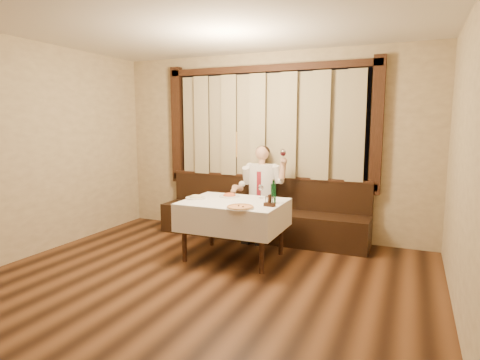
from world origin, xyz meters
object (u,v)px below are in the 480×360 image
at_px(pasta_cream, 196,196).
at_px(cruet_caddy, 270,202).
at_px(pasta_red, 229,194).
at_px(seated_man, 261,186).
at_px(pizza, 240,207).
at_px(green_bottle, 273,193).
at_px(banquette, 261,218).
at_px(dining_table, 234,209).

xyz_separation_m(pasta_cream, cruet_caddy, (1.06, -0.08, 0.01)).
distance_m(pasta_red, seated_man, 0.72).
height_order(pasta_red, seated_man, seated_man).
relative_size(pasta_red, seated_man, 0.20).
bearing_deg(pizza, pasta_red, 124.59).
distance_m(green_bottle, cruet_caddy, 0.22).
relative_size(cruet_caddy, seated_man, 0.10).
relative_size(banquette, green_bottle, 10.73).
distance_m(banquette, seated_man, 0.52).
relative_size(green_bottle, seated_man, 0.21).
bearing_deg(seated_man, pasta_cream, -118.97).
distance_m(cruet_caddy, seated_man, 1.18).
xyz_separation_m(banquette, cruet_caddy, (0.53, -1.16, 0.50)).
height_order(pasta_cream, green_bottle, green_bottle).
relative_size(pizza, pasta_cream, 1.26).
distance_m(banquette, dining_table, 1.08).
bearing_deg(pasta_cream, green_bottle, 6.67).
xyz_separation_m(pasta_cream, green_bottle, (1.04, 0.12, 0.09)).
xyz_separation_m(banquette, seated_man, (0.02, -0.09, 0.51)).
distance_m(banquette, pasta_red, 0.94).
xyz_separation_m(dining_table, green_bottle, (0.51, 0.07, 0.23)).
relative_size(pasta_red, cruet_caddy, 1.96).
xyz_separation_m(pizza, pasta_cream, (-0.78, 0.33, 0.02)).
distance_m(banquette, pasta_cream, 1.29).
bearing_deg(pasta_red, dining_table, -54.22).
bearing_deg(dining_table, seated_man, 88.98).
xyz_separation_m(pizza, seated_man, (-0.24, 1.31, 0.05)).
xyz_separation_m(banquette, pasta_cream, (-0.53, -1.08, 0.48)).
relative_size(dining_table, pasta_cream, 4.83).
height_order(banquette, pizza, banquette).
relative_size(dining_table, pizza, 3.85).
height_order(pasta_cream, seated_man, seated_man).
bearing_deg(pasta_cream, seated_man, 61.03).
xyz_separation_m(pizza, cruet_caddy, (0.28, 0.25, 0.04)).
xyz_separation_m(dining_table, pasta_red, (-0.17, 0.24, 0.14)).
bearing_deg(seated_man, banquette, 100.51).
height_order(dining_table, pizza, pizza).
bearing_deg(pasta_red, pasta_cream, -141.12).
bearing_deg(banquette, pasta_cream, -116.21).
relative_size(pasta_red, green_bottle, 0.94).
bearing_deg(pizza, banquette, 100.29).
xyz_separation_m(cruet_caddy, seated_man, (-0.51, 1.07, 0.01)).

